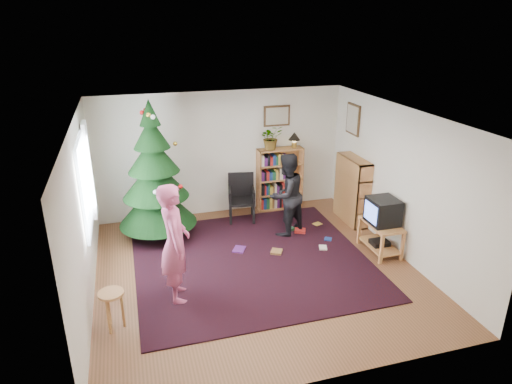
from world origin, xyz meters
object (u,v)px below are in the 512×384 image
object	(u,v)px
stool	(112,300)
person_standing	(175,243)
christmas_tree	(155,182)
bookshelf_right	(352,189)
tv_stand	(380,235)
person_by_chair	(286,195)
potted_plant	(271,137)
armchair	(240,195)
table_lamp	(294,137)
bookshelf_back	(280,178)
picture_back	(277,116)
crt_tv	(383,211)
picture_right	(353,119)

from	to	relation	value
stool	person_standing	bearing A→B (deg)	27.95
christmas_tree	bookshelf_right	distance (m)	3.77
tv_stand	bookshelf_right	bearing A→B (deg)	84.83
bookshelf_right	tv_stand	world-z (taller)	bookshelf_right
person_standing	christmas_tree	bearing A→B (deg)	3.95
person_by_chair	stool	bearing A→B (deg)	6.91
christmas_tree	potted_plant	world-z (taller)	christmas_tree
person_standing	armchair	bearing A→B (deg)	-31.20
person_by_chair	armchair	bearing A→B (deg)	-80.68
person_by_chair	table_lamp	size ratio (longest dim) A/B	4.86
bookshelf_back	person_standing	bearing A→B (deg)	-132.25
tv_stand	person_by_chair	distance (m)	1.80
stool	bookshelf_right	bearing A→B (deg)	25.85
bookshelf_back	tv_stand	distance (m)	2.59
stool	person_by_chair	world-z (taller)	person_by_chair
bookshelf_back	person_by_chair	bearing A→B (deg)	-103.54
picture_back	potted_plant	distance (m)	0.45
picture_back	tv_stand	world-z (taller)	picture_back
tv_stand	potted_plant	world-z (taller)	potted_plant
bookshelf_back	stool	world-z (taller)	bookshelf_back
table_lamp	tv_stand	bearing A→B (deg)	-72.71
picture_back	crt_tv	xyz separation A→B (m)	(1.07, -2.48, -1.18)
picture_right	christmas_tree	bearing A→B (deg)	-178.84
person_standing	tv_stand	bearing A→B (deg)	-81.99
picture_right	tv_stand	world-z (taller)	picture_right
picture_right	potted_plant	world-z (taller)	picture_right
person_by_chair	potted_plant	distance (m)	1.45
crt_tv	armchair	size ratio (longest dim) A/B	0.54
person_by_chair	table_lamp	world-z (taller)	table_lamp
picture_right	table_lamp	world-z (taller)	picture_right
picture_right	crt_tv	distance (m)	2.13
christmas_tree	tv_stand	size ratio (longest dim) A/B	3.13
armchair	stool	xyz separation A→B (m)	(-2.45, -2.90, -0.08)
picture_right	table_lamp	bearing A→B (deg)	149.10
picture_right	potted_plant	xyz separation A→B (m)	(-1.49, 0.59, -0.40)
person_by_chair	table_lamp	bearing A→B (deg)	-141.81
crt_tv	potted_plant	bearing A→B (deg)	117.60
bookshelf_back	bookshelf_right	size ratio (longest dim) A/B	1.00
picture_back	crt_tv	size ratio (longest dim) A/B	1.09
tv_stand	person_standing	size ratio (longest dim) A/B	0.46
potted_plant	picture_right	bearing A→B (deg)	-21.66
person_standing	potted_plant	size ratio (longest dim) A/B	3.58
bookshelf_right	person_by_chair	distance (m)	1.47
picture_back	table_lamp	xyz separation A→B (m)	(0.34, -0.14, -0.43)
picture_right	person_standing	xyz separation A→B (m)	(-3.78, -2.16, -1.07)
crt_tv	table_lamp	size ratio (longest dim) A/B	1.56
picture_right	bookshelf_right	distance (m)	1.36
armchair	person_by_chair	distance (m)	1.14
stool	picture_back	bearing A→B (deg)	45.06
armchair	person_standing	xyz separation A→B (m)	(-1.56, -2.43, 0.38)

